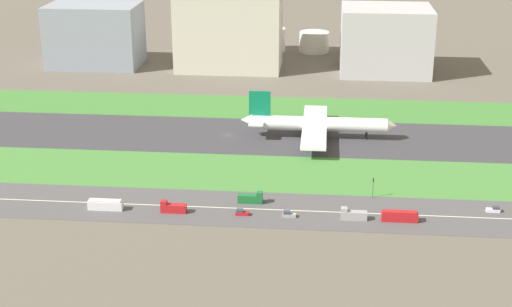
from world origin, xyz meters
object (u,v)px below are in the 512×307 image
at_px(airliner, 315,124).
at_px(car_1, 242,213).
at_px(terminal_building, 95,35).
at_px(office_tower, 385,40).
at_px(truck_2, 353,215).
at_px(car_2, 289,214).
at_px(fuel_tank_west, 271,40).
at_px(bus_0, 400,216).
at_px(hangar_building, 229,21).
at_px(traffic_light, 373,186).
at_px(bus_1, 105,205).
at_px(truck_0, 251,198).
at_px(car_0, 494,210).
at_px(fuel_tank_east, 362,39).
at_px(fuel_tank_centre, 314,42).
at_px(truck_1, 173,208).

distance_m(airliner, car_1, 81.33).
relative_size(terminal_building, office_tower, 1.05).
height_order(truck_2, car_2, truck_2).
distance_m(office_tower, fuel_tank_west, 80.68).
relative_size(bus_0, hangar_building, 0.20).
height_order(car_2, terminal_building, terminal_building).
bearing_deg(traffic_light, terminal_building, 130.36).
height_order(bus_0, bus_1, same).
xyz_separation_m(airliner, office_tower, (35.67, 114.00, 11.65)).
xyz_separation_m(bus_0, fuel_tank_west, (-58.97, 237.00, 5.24)).
xyz_separation_m(bus_0, terminal_building, (-155.54, 192.00, 15.58)).
bearing_deg(terminal_building, truck_2, -53.76).
bearing_deg(truck_0, office_tower, 72.91).
bearing_deg(car_0, car_2, -171.53).
bearing_deg(bus_0, car_0, -162.42).
height_order(airliner, car_1, airliner).
height_order(airliner, truck_2, airliner).
relative_size(car_1, bus_1, 0.38).
xyz_separation_m(bus_1, terminal_building, (-59.15, 192.00, 15.58)).
relative_size(truck_2, fuel_tank_east, 0.33).
relative_size(bus_1, fuel_tank_west, 0.66).
distance_m(airliner, traffic_light, 63.57).
relative_size(truck_2, fuel_tank_west, 0.48).
bearing_deg(fuel_tank_east, car_2, -97.77).
bearing_deg(car_1, office_tower, -106.83).
bearing_deg(hangar_building, car_2, -77.27).
xyz_separation_m(car_1, hangar_building, (-28.02, 192.00, 25.59)).
distance_m(traffic_light, fuel_tank_east, 219.09).
distance_m(airliner, truck_2, 79.33).
height_order(truck_0, car_2, truck_0).
height_order(bus_0, fuel_tank_centre, fuel_tank_centre).
bearing_deg(bus_1, bus_0, -180.00).
distance_m(car_2, office_tower, 197.43).
xyz_separation_m(terminal_building, fuel_tank_east, (152.25, 45.00, -9.07)).
relative_size(truck_1, bus_0, 0.72).
xyz_separation_m(car_0, bus_1, (-127.96, -10.00, 0.90)).
relative_size(car_2, office_tower, 0.09).
bearing_deg(airliner, fuel_tank_centre, 91.39).
relative_size(truck_0, office_tower, 0.17).
height_order(truck_1, bus_0, truck_1).
height_order(truck_1, office_tower, office_tower).
bearing_deg(car_0, fuel_tank_centre, 105.74).
bearing_deg(car_1, fuel_tank_centre, -94.47).
height_order(truck_1, bus_1, truck_1).
xyz_separation_m(truck_0, terminal_building, (-106.69, 182.00, 15.73)).
bearing_deg(traffic_light, truck_0, -169.01).
xyz_separation_m(truck_2, bus_1, (-81.58, 0.00, 0.15)).
distance_m(bus_0, car_1, 50.97).
height_order(bus_0, terminal_building, terminal_building).
distance_m(bus_1, fuel_tank_west, 239.99).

